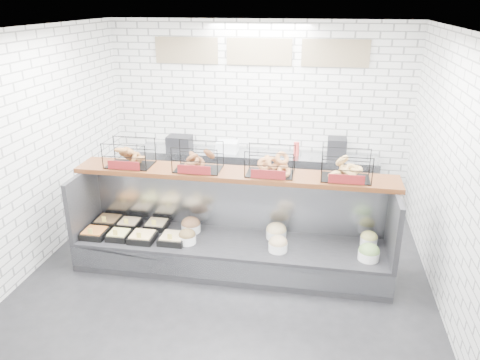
# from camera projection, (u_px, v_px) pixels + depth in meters

# --- Properties ---
(ground) EXTENTS (5.50, 5.50, 0.00)m
(ground) POSITION_uv_depth(u_px,v_px,m) (226.00, 280.00, 5.88)
(ground) COLOR black
(ground) RESTS_ON ground
(room_shell) EXTENTS (5.02, 5.51, 3.01)m
(room_shell) POSITION_uv_depth(u_px,v_px,m) (235.00, 108.00, 5.68)
(room_shell) COLOR white
(room_shell) RESTS_ON ground
(display_case) EXTENTS (4.00, 0.90, 1.20)m
(display_case) POSITION_uv_depth(u_px,v_px,m) (230.00, 243.00, 6.08)
(display_case) COLOR black
(display_case) RESTS_ON ground
(bagel_shelf) EXTENTS (4.10, 0.50, 0.40)m
(bagel_shelf) POSITION_uv_depth(u_px,v_px,m) (234.00, 163.00, 5.85)
(bagel_shelf) COLOR #401F0D
(bagel_shelf) RESTS_ON display_case
(prep_counter) EXTENTS (4.00, 0.60, 1.20)m
(prep_counter) POSITION_uv_depth(u_px,v_px,m) (255.00, 177.00, 7.93)
(prep_counter) COLOR #93969B
(prep_counter) RESTS_ON ground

